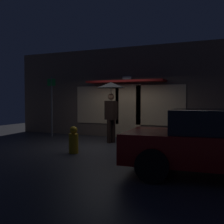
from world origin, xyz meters
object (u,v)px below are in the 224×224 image
person_with_umbrella (111,96)px  street_sign_post (52,103)px  sidewalk_bollard (141,135)px  fire_hydrant (74,141)px

person_with_umbrella → street_sign_post: 3.10m
person_with_umbrella → street_sign_post: (-3.03, 0.61, -0.24)m
street_sign_post → sidewalk_bollard: 4.16m
sidewalk_bollard → fire_hydrant: (-1.16, -2.85, 0.10)m
sidewalk_bollard → fire_hydrant: bearing=-112.2°
fire_hydrant → person_with_umbrella: bearing=84.8°
street_sign_post → sidewalk_bollard: street_sign_post is taller
street_sign_post → sidewalk_bollard: (3.99, 0.00, -1.18)m
sidewalk_bollard → fire_hydrant: fire_hydrant is taller
street_sign_post → fire_hydrant: (2.82, -2.84, -1.08)m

